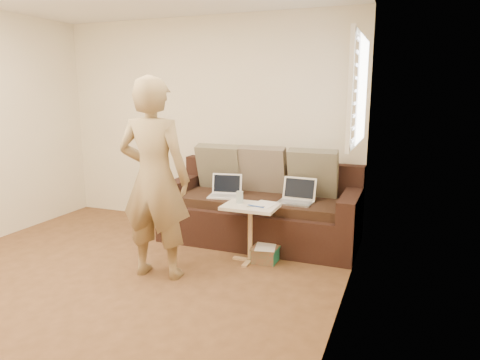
{
  "coord_description": "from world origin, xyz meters",
  "views": [
    {
      "loc": [
        2.41,
        -2.75,
        1.69
      ],
      "look_at": [
        0.8,
        1.4,
        0.78
      ],
      "focal_mm": 32.38,
      "sensor_mm": 36.0,
      "label": 1
    }
  ],
  "objects_px": {
    "sofa": "(260,205)",
    "side_table": "(250,233)",
    "person": "(154,179)",
    "laptop_silver": "(295,203)",
    "striped_box": "(266,254)",
    "drinking_glass": "(240,197)",
    "laptop_white": "(224,197)"
  },
  "relations": [
    {
      "from": "sofa",
      "to": "drinking_glass",
      "type": "distance_m",
      "value": 0.62
    },
    {
      "from": "side_table",
      "to": "laptop_white",
      "type": "bearing_deg",
      "value": 135.99
    },
    {
      "from": "drinking_glass",
      "to": "striped_box",
      "type": "height_order",
      "value": "drinking_glass"
    },
    {
      "from": "side_table",
      "to": "person",
      "type": "bearing_deg",
      "value": -138.16
    },
    {
      "from": "side_table",
      "to": "laptop_silver",
      "type": "bearing_deg",
      "value": 55.44
    },
    {
      "from": "drinking_glass",
      "to": "striped_box",
      "type": "distance_m",
      "value": 0.63
    },
    {
      "from": "laptop_white",
      "to": "side_table",
      "type": "bearing_deg",
      "value": -54.28
    },
    {
      "from": "laptop_silver",
      "to": "striped_box",
      "type": "distance_m",
      "value": 0.65
    },
    {
      "from": "sofa",
      "to": "drinking_glass",
      "type": "height_order",
      "value": "sofa"
    },
    {
      "from": "sofa",
      "to": "laptop_white",
      "type": "bearing_deg",
      "value": -157.39
    },
    {
      "from": "laptop_white",
      "to": "side_table",
      "type": "relative_size",
      "value": 0.59
    },
    {
      "from": "laptop_silver",
      "to": "person",
      "type": "xyz_separation_m",
      "value": [
        -1.03,
        -1.11,
        0.4
      ]
    },
    {
      "from": "striped_box",
      "to": "laptop_silver",
      "type": "bearing_deg",
      "value": 66.98
    },
    {
      "from": "sofa",
      "to": "side_table",
      "type": "xyz_separation_m",
      "value": [
        0.11,
        -0.62,
        -0.13
      ]
    },
    {
      "from": "person",
      "to": "drinking_glass",
      "type": "xyz_separation_m",
      "value": [
        0.57,
        0.67,
        -0.27
      ]
    },
    {
      "from": "laptop_silver",
      "to": "person",
      "type": "height_order",
      "value": "person"
    },
    {
      "from": "side_table",
      "to": "striped_box",
      "type": "xyz_separation_m",
      "value": [
        0.15,
        0.05,
        -0.21
      ]
    },
    {
      "from": "laptop_white",
      "to": "laptop_silver",
      "type": "bearing_deg",
      "value": -9.09
    },
    {
      "from": "laptop_silver",
      "to": "laptop_white",
      "type": "bearing_deg",
      "value": -175.42
    },
    {
      "from": "striped_box",
      "to": "person",
      "type": "bearing_deg",
      "value": -141.47
    },
    {
      "from": "side_table",
      "to": "drinking_glass",
      "type": "bearing_deg",
      "value": 160.42
    },
    {
      "from": "laptop_silver",
      "to": "drinking_glass",
      "type": "bearing_deg",
      "value": -133.16
    },
    {
      "from": "striped_box",
      "to": "sofa",
      "type": "bearing_deg",
      "value": 113.97
    },
    {
      "from": "person",
      "to": "laptop_white",
      "type": "bearing_deg",
      "value": -107.42
    },
    {
      "from": "sofa",
      "to": "laptop_silver",
      "type": "xyz_separation_m",
      "value": [
        0.44,
        -0.14,
        0.1
      ]
    },
    {
      "from": "side_table",
      "to": "striped_box",
      "type": "relative_size",
      "value": 2.3
    },
    {
      "from": "laptop_silver",
      "to": "person",
      "type": "bearing_deg",
      "value": -129.51
    },
    {
      "from": "person",
      "to": "sofa",
      "type": "bearing_deg",
      "value": -121.72
    },
    {
      "from": "side_table",
      "to": "striped_box",
      "type": "height_order",
      "value": "side_table"
    },
    {
      "from": "side_table",
      "to": "drinking_glass",
      "type": "xyz_separation_m",
      "value": [
        -0.13,
        0.05,
        0.35
      ]
    },
    {
      "from": "sofa",
      "to": "side_table",
      "type": "height_order",
      "value": "sofa"
    },
    {
      "from": "drinking_glass",
      "to": "side_table",
      "type": "bearing_deg",
      "value": -19.58
    }
  ]
}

